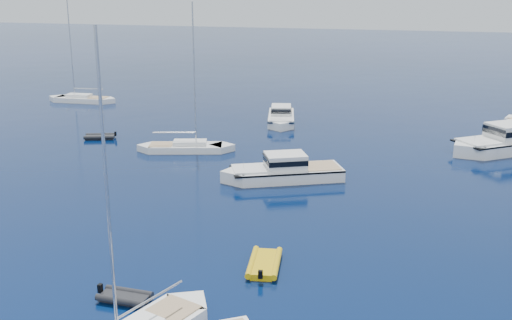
# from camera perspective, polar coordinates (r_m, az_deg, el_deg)

# --- Properties ---
(motor_cruiser_centre) EXTENTS (11.16, 7.71, 2.84)m
(motor_cruiser_centre) POSITION_cam_1_polar(r_m,az_deg,el_deg) (50.44, 2.49, -1.84)
(motor_cruiser_centre) COLOR silver
(motor_cruiser_centre) RESTS_ON ground
(motor_cruiser_distant) EXTENTS (12.81, 11.30, 3.45)m
(motor_cruiser_distant) POSITION_cam_1_polar(r_m,az_deg,el_deg) (63.73, 22.25, 0.78)
(motor_cruiser_distant) COLOR white
(motor_cruiser_distant) RESTS_ON ground
(motor_cruiser_horizon) EXTENTS (5.10, 10.16, 2.56)m
(motor_cruiser_horizon) POSITION_cam_1_polar(r_m,az_deg,el_deg) (71.08, 2.35, 3.49)
(motor_cruiser_horizon) COLOR white
(motor_cruiser_horizon) RESTS_ON ground
(sailboat_centre) EXTENTS (10.21, 5.28, 14.54)m
(sailboat_centre) POSITION_cam_1_polar(r_m,az_deg,el_deg) (59.35, -6.54, 0.84)
(sailboat_centre) COLOR silver
(sailboat_centre) RESTS_ON ground
(sailboat_far_l) EXTENTS (10.36, 3.34, 15.01)m
(sailboat_far_l) POSITION_cam_1_polar(r_m,az_deg,el_deg) (87.07, -15.91, 5.24)
(sailboat_far_l) COLOR white
(sailboat_far_l) RESTS_ON ground
(tender_yellow) EXTENTS (2.69, 4.18, 0.95)m
(tender_yellow) POSITION_cam_1_polar(r_m,az_deg,el_deg) (35.39, 0.79, -9.96)
(tender_yellow) COLOR gold
(tender_yellow) RESTS_ON ground
(tender_grey_near) EXTENTS (2.80, 1.66, 0.95)m
(tender_grey_near) POSITION_cam_1_polar(r_m,az_deg,el_deg) (32.63, -12.13, -12.75)
(tender_grey_near) COLOR black
(tender_grey_near) RESTS_ON ground
(tender_grey_far) EXTENTS (3.67, 2.83, 0.95)m
(tender_grey_far) POSITION_cam_1_polar(r_m,az_deg,el_deg) (65.71, -14.35, 1.93)
(tender_grey_far) COLOR black
(tender_grey_far) RESTS_ON ground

